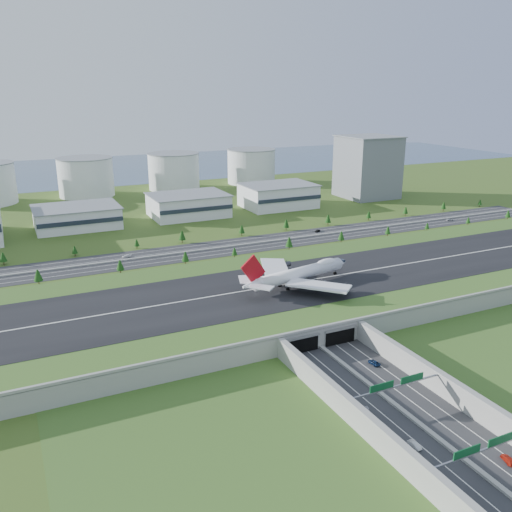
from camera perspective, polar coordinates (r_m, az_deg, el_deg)
name	(u,v)px	position (r m, az deg, el deg)	size (l,w,h in m)	color
ground	(265,304)	(257.45, 0.99, -5.04)	(1200.00, 1200.00, 0.00)	#2E4B17
airfield_deck	(265,296)	(255.83, 1.00, -4.20)	(520.00, 100.00, 9.20)	gray
underpass_road	(405,404)	(181.79, 15.39, -14.75)	(38.80, 120.40, 8.00)	#28282B
sign_gantry_near	(397,387)	(182.78, 14.58, -13.20)	(38.70, 0.70, 9.80)	gray
sign_gantry_far	(483,451)	(162.30, 22.79, -18.39)	(38.70, 0.70, 9.80)	gray
north_expressway	(199,251)	(340.38, -6.06, 0.53)	(560.00, 36.00, 0.12)	#28282B
tree_row	(212,242)	(341.54, -4.65, 1.43)	(502.34, 48.64, 8.30)	#3D2819
hangar_mid_a	(77,217)	(416.04, -18.34, 3.91)	(58.00, 42.00, 15.00)	silver
hangar_mid_b	(188,205)	(433.35, -7.14, 5.31)	(58.00, 42.00, 17.00)	silver
hangar_mid_c	(278,196)	(463.49, 2.34, 6.34)	(58.00, 42.00, 19.00)	silver
office_tower	(368,167)	(514.73, 11.66, 9.14)	(46.00, 46.00, 55.00)	slate
fuel_tank_b	(86,177)	(534.32, -17.47, 7.91)	(50.00, 50.00, 35.00)	silver
fuel_tank_c	(174,171)	(551.93, -8.64, 8.79)	(50.00, 50.00, 35.00)	silver
fuel_tank_d	(251,166)	(581.56, -0.50, 9.41)	(50.00, 50.00, 35.00)	silver
bay_water	(95,170)	(708.27, -16.55, 8.72)	(1200.00, 260.00, 0.06)	#3A516F
boeing_747	(298,274)	(256.97, 4.45, -1.87)	(64.40, 60.29, 20.12)	white
car_0	(367,410)	(180.85, 11.59, -15.60)	(1.69, 4.20, 1.43)	#B1B2B6
car_1	(415,445)	(169.31, 16.35, -18.53)	(1.59, 4.56, 1.50)	silver
car_2	(374,363)	(208.49, 12.33, -10.90)	(2.41, 5.23, 1.45)	#0D2043
car_3	(508,459)	(172.50, 25.02, -18.84)	(2.14, 5.27, 1.53)	red
car_5	(318,231)	(385.47, 6.49, 2.65)	(1.62, 4.63, 1.53)	black
car_6	(450,220)	(441.45, 19.70, 3.62)	(2.46, 5.34, 1.48)	silver
car_7	(127,256)	(334.90, -13.46, 0.01)	(2.27, 5.59, 1.62)	white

